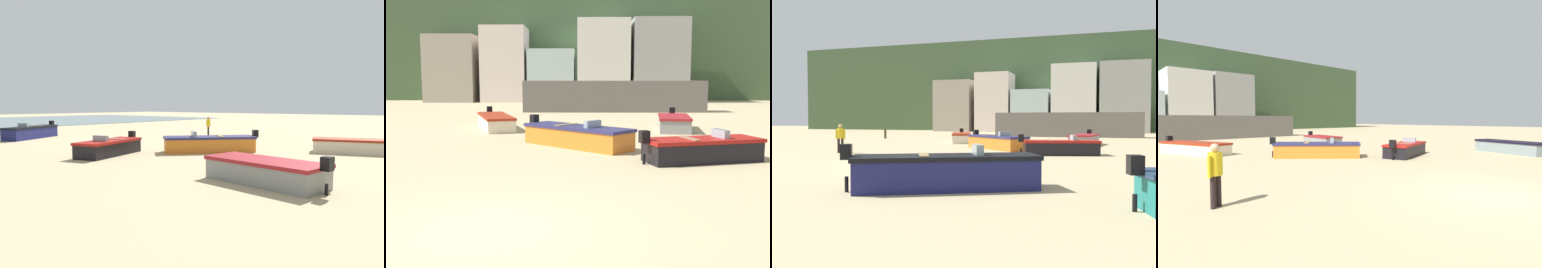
# 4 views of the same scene
# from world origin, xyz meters

# --- Properties ---
(ground_plane) EXTENTS (160.00, 160.00, 0.00)m
(ground_plane) POSITION_xyz_m (0.00, 0.00, 0.00)
(ground_plane) COLOR tan
(harbor_pier) EXTENTS (15.11, 2.40, 2.60)m
(harbor_pier) POSITION_xyz_m (4.29, 30.00, 1.30)
(harbor_pier) COLOR #635D58
(harbor_pier) RESTS_ON ground
(townhouse_right) EXTENTS (6.11, 6.78, 9.69)m
(townhouse_right) POSITION_xyz_m (4.05, 47.39, 4.85)
(townhouse_right) COLOR silver
(townhouse_right) RESTS_ON ground
(townhouse_far_right) EXTENTS (6.44, 5.28, 9.79)m
(townhouse_far_right) POSITION_xyz_m (10.73, 46.64, 4.90)
(townhouse_far_right) COLOR #989894
(townhouse_far_right) RESTS_ON ground
(boat_grey_0) EXTENTS (2.50, 4.54, 1.13)m
(boat_grey_0) POSITION_xyz_m (11.63, 2.95, 0.41)
(boat_grey_0) COLOR gray
(boat_grey_0) RESTS_ON ground
(boat_orange_1) EXTENTS (4.61, 4.39, 1.17)m
(boat_orange_1) POSITION_xyz_m (1.47, 10.09, 0.44)
(boat_orange_1) COLOR orange
(boat_orange_1) RESTS_ON ground
(boat_black_2) EXTENTS (4.27, 2.44, 1.09)m
(boat_black_2) POSITION_xyz_m (5.69, 6.90, 0.40)
(boat_black_2) COLOR black
(boat_black_2) RESTS_ON ground
(boat_cream_3) EXTENTS (3.07, 5.53, 1.07)m
(boat_cream_3) POSITION_xyz_m (-3.16, 16.86, 0.38)
(boat_cream_3) COLOR beige
(boat_cream_3) RESTS_ON ground
(boat_grey_6) EXTENTS (2.17, 4.35, 1.10)m
(boat_grey_6) POSITION_xyz_m (6.59, 16.11, 0.40)
(boat_grey_6) COLOR gray
(boat_grey_6) RESTS_ON ground
(beach_walker_foreground) EXTENTS (0.49, 0.47, 1.62)m
(beach_walker_foreground) POSITION_xyz_m (-6.12, 4.38, 0.95)
(beach_walker_foreground) COLOR black
(beach_walker_foreground) RESTS_ON ground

